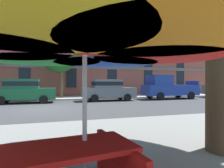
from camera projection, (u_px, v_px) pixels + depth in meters
ground_plane at (44, 109)px, 10.73m from camera, size 120.00×120.00×0.00m
sidewalk_far at (48, 98)px, 17.24m from camera, size 56.00×3.60×0.12m
apartment_building at (50, 34)px, 25.01m from camera, size 45.67×12.08×16.00m
sedan_green at (24, 90)px, 13.80m from camera, size 4.40×1.98×1.78m
sedan_gray at (108, 89)px, 15.68m from camera, size 4.40×1.98×1.78m
pickup_blue at (168, 88)px, 17.35m from camera, size 5.10×2.12×2.20m
street_tree_middle at (60, 55)px, 17.69m from camera, size 3.36×3.29×5.72m
patio_umbrella at (85, 40)px, 2.40m from camera, size 3.97×3.69×2.32m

